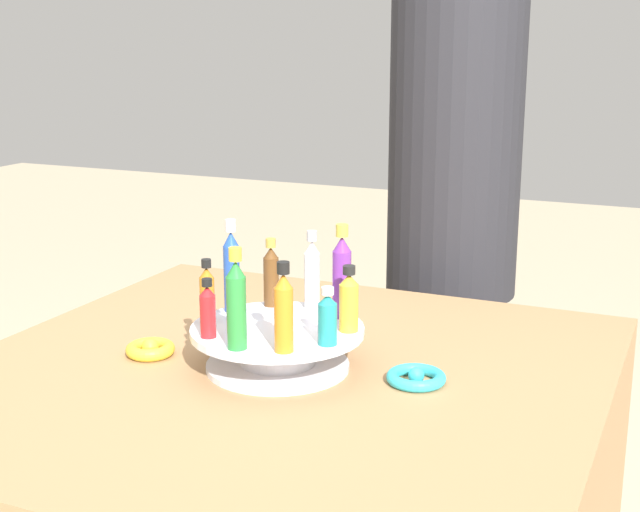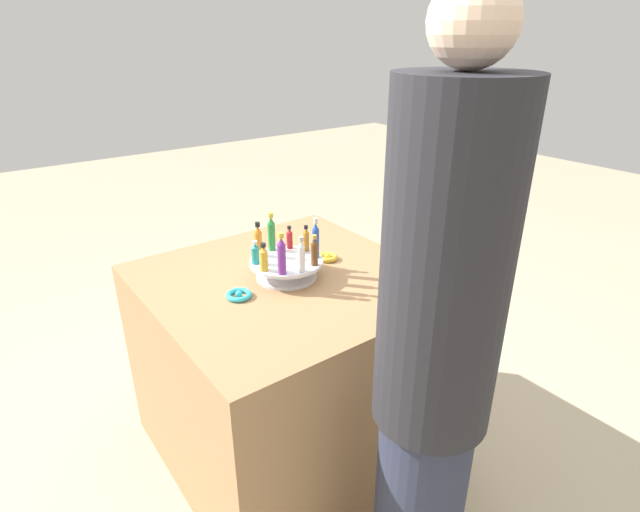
{
  "view_description": "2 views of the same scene",
  "coord_description": "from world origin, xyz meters",
  "px_view_note": "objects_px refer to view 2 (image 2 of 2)",
  "views": [
    {
      "loc": [
        0.59,
        -1.17,
        1.31
      ],
      "look_at": [
        0.01,
        0.14,
        0.95
      ],
      "focal_mm": 50.0,
      "sensor_mm": 36.0,
      "label": 1
    },
    {
      "loc": [
        0.9,
        1.4,
        1.63
      ],
      "look_at": [
        0.02,
        0.23,
        0.97
      ],
      "focal_mm": 28.0,
      "sensor_mm": 36.0,
      "label": 2
    }
  ],
  "objects_px": {
    "bottle_amber": "(306,239)",
    "person_figure": "(434,366)",
    "bottle_clear": "(301,256)",
    "bottle_orange": "(258,240)",
    "bottle_brown": "(314,251)",
    "bottle_red": "(289,238)",
    "bottle_teal": "(255,253)",
    "bottle_purple": "(282,255)",
    "bottle_blue": "(316,239)",
    "bottle_green": "(271,233)",
    "ribbon_bow_teal": "(239,295)",
    "bottle_gold": "(264,258)",
    "ribbon_bow_gold": "(328,257)",
    "display_stand": "(286,267)"
  },
  "relations": [
    {
      "from": "ribbon_bow_teal",
      "to": "bottle_teal",
      "type": "bearing_deg",
      "value": -146.93
    },
    {
      "from": "display_stand",
      "to": "bottle_orange",
      "type": "bearing_deg",
      "value": -58.39
    },
    {
      "from": "display_stand",
      "to": "ribbon_bow_teal",
      "type": "bearing_deg",
      "value": 8.22
    },
    {
      "from": "bottle_blue",
      "to": "ribbon_bow_teal",
      "type": "bearing_deg",
      "value": -2.02
    },
    {
      "from": "bottle_blue",
      "to": "bottle_red",
      "type": "distance_m",
      "value": 0.13
    },
    {
      "from": "display_stand",
      "to": "ribbon_bow_gold",
      "type": "bearing_deg",
      "value": -171.78
    },
    {
      "from": "bottle_amber",
      "to": "bottle_green",
      "type": "xyz_separation_m",
      "value": [
        0.1,
        -0.09,
        0.02
      ]
    },
    {
      "from": "bottle_red",
      "to": "person_figure",
      "type": "relative_size",
      "value": 0.05
    },
    {
      "from": "display_stand",
      "to": "bottle_red",
      "type": "height_order",
      "value": "bottle_red"
    },
    {
      "from": "bottle_blue",
      "to": "ribbon_bow_teal",
      "type": "height_order",
      "value": "bottle_blue"
    },
    {
      "from": "person_figure",
      "to": "bottle_green",
      "type": "bearing_deg",
      "value": 0.05
    },
    {
      "from": "bottle_red",
      "to": "ribbon_bow_teal",
      "type": "relative_size",
      "value": 1.01
    },
    {
      "from": "bottle_clear",
      "to": "ribbon_bow_teal",
      "type": "xyz_separation_m",
      "value": [
        0.21,
        -0.08,
        -0.12
      ]
    },
    {
      "from": "bottle_clear",
      "to": "bottle_orange",
      "type": "xyz_separation_m",
      "value": [
        0.05,
        -0.21,
        0.0
      ]
    },
    {
      "from": "display_stand",
      "to": "bottle_teal",
      "type": "bearing_deg",
      "value": -22.39
    },
    {
      "from": "bottle_blue",
      "to": "ribbon_bow_gold",
      "type": "relative_size",
      "value": 1.91
    },
    {
      "from": "bottle_orange",
      "to": "bottle_green",
      "type": "bearing_deg",
      "value": -166.39
    },
    {
      "from": "ribbon_bow_teal",
      "to": "bottle_red",
      "type": "bearing_deg",
      "value": -158.07
    },
    {
      "from": "bottle_teal",
      "to": "person_figure",
      "type": "bearing_deg",
      "value": 92.85
    },
    {
      "from": "bottle_green",
      "to": "ribbon_bow_teal",
      "type": "xyz_separation_m",
      "value": [
        0.23,
        0.14,
        -0.13
      ]
    },
    {
      "from": "bottle_green",
      "to": "bottle_orange",
      "type": "distance_m",
      "value": 0.07
    },
    {
      "from": "bottle_clear",
      "to": "bottle_green",
      "type": "bearing_deg",
      "value": -94.39
    },
    {
      "from": "bottle_blue",
      "to": "bottle_orange",
      "type": "bearing_deg",
      "value": -40.39
    },
    {
      "from": "bottle_gold",
      "to": "bottle_clear",
      "type": "bearing_deg",
      "value": 139.61
    },
    {
      "from": "ribbon_bow_teal",
      "to": "ribbon_bow_gold",
      "type": "distance_m",
      "value": 0.44
    },
    {
      "from": "bottle_red",
      "to": "ribbon_bow_gold",
      "type": "height_order",
      "value": "bottle_red"
    },
    {
      "from": "display_stand",
      "to": "bottle_blue",
      "type": "xyz_separation_m",
      "value": [
        -0.1,
        0.04,
        0.1
      ]
    },
    {
      "from": "bottle_brown",
      "to": "bottle_amber",
      "type": "bearing_deg",
      "value": -112.39
    },
    {
      "from": "display_stand",
      "to": "bottle_purple",
      "type": "height_order",
      "value": "bottle_purple"
    },
    {
      "from": "bottle_gold",
      "to": "bottle_purple",
      "type": "xyz_separation_m",
      "value": [
        -0.04,
        0.06,
        0.02
      ]
    },
    {
      "from": "person_figure",
      "to": "bottle_amber",
      "type": "bearing_deg",
      "value": -7.56
    },
    {
      "from": "bottle_amber",
      "to": "person_figure",
      "type": "xyz_separation_m",
      "value": [
        0.17,
        0.79,
        -0.04
      ]
    },
    {
      "from": "bottle_gold",
      "to": "ribbon_bow_teal",
      "type": "relative_size",
      "value": 1.14
    },
    {
      "from": "bottle_gold",
      "to": "person_figure",
      "type": "distance_m",
      "value": 0.74
    },
    {
      "from": "bottle_clear",
      "to": "bottle_brown",
      "type": "distance_m",
      "value": 0.07
    },
    {
      "from": "bottle_amber",
      "to": "bottle_red",
      "type": "bearing_deg",
      "value": -58.39
    },
    {
      "from": "bottle_clear",
      "to": "bottle_orange",
      "type": "bearing_deg",
      "value": -76.39
    },
    {
      "from": "ribbon_bow_gold",
      "to": "person_figure",
      "type": "height_order",
      "value": "person_figure"
    },
    {
      "from": "bottle_brown",
      "to": "display_stand",
      "type": "bearing_deg",
      "value": -58.39
    },
    {
      "from": "bottle_brown",
      "to": "bottle_red",
      "type": "relative_size",
      "value": 1.27
    },
    {
      "from": "bottle_orange",
      "to": "bottle_teal",
      "type": "relative_size",
      "value": 1.52
    },
    {
      "from": "bottle_orange",
      "to": "ribbon_bow_teal",
      "type": "xyz_separation_m",
      "value": [
        0.16,
        0.13,
        -0.12
      ]
    },
    {
      "from": "bottle_orange",
      "to": "ribbon_bow_gold",
      "type": "height_order",
      "value": "bottle_orange"
    },
    {
      "from": "bottle_green",
      "to": "bottle_teal",
      "type": "height_order",
      "value": "bottle_green"
    },
    {
      "from": "bottle_gold",
      "to": "bottle_brown",
      "type": "relative_size",
      "value": 0.9
    },
    {
      "from": "bottle_purple",
      "to": "bottle_blue",
      "type": "relative_size",
      "value": 0.99
    },
    {
      "from": "ribbon_bow_teal",
      "to": "bottle_green",
      "type": "bearing_deg",
      "value": -147.65
    },
    {
      "from": "display_stand",
      "to": "bottle_orange",
      "type": "distance_m",
      "value": 0.14
    },
    {
      "from": "bottle_purple",
      "to": "bottle_green",
      "type": "xyz_separation_m",
      "value": [
        -0.08,
        -0.2,
        -0.0
      ]
    },
    {
      "from": "bottle_purple",
      "to": "bottle_orange",
      "type": "distance_m",
      "value": 0.18
    }
  ]
}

